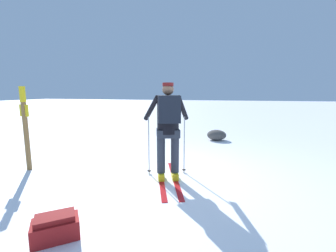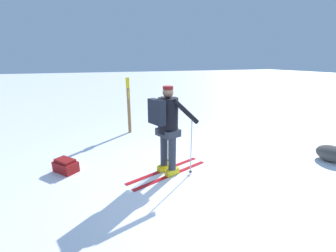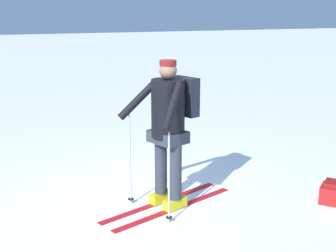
{
  "view_description": "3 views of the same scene",
  "coord_description": "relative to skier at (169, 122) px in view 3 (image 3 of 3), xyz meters",
  "views": [
    {
      "loc": [
        -0.78,
        4.18,
        1.61
      ],
      "look_at": [
        0.21,
        0.31,
        1.0
      ],
      "focal_mm": 24.0,
      "sensor_mm": 36.0,
      "label": 1
    },
    {
      "loc": [
        -3.7,
        1.74,
        2.24
      ],
      "look_at": [
        0.21,
        0.31,
        1.0
      ],
      "focal_mm": 24.0,
      "sensor_mm": 36.0,
      "label": 2
    },
    {
      "loc": [
        5.09,
        -1.73,
        2.34
      ],
      "look_at": [
        0.21,
        0.31,
        1.0
      ],
      "focal_mm": 50.0,
      "sensor_mm": 36.0,
      "label": 3
    }
  ],
  "objects": [
    {
      "name": "ground_plane",
      "position": [
        -0.2,
        -0.33,
        -1.04
      ],
      "size": [
        80.0,
        80.0,
        0.0
      ],
      "primitive_type": "plane",
      "color": "white"
    },
    {
      "name": "skier",
      "position": [
        0.0,
        0.0,
        0.0
      ],
      "size": [
        1.03,
        1.84,
        1.77
      ],
      "color": "red",
      "rests_on": "ground_plane"
    }
  ]
}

